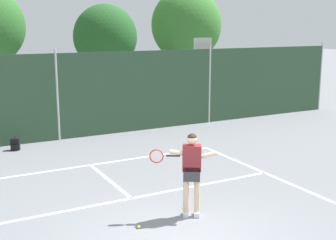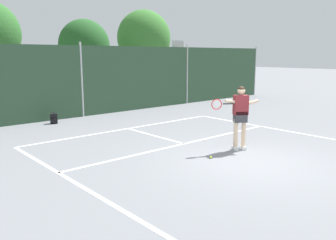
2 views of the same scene
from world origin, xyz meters
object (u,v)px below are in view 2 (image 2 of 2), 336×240
tennis_ball (211,157)px  basketball_hoop (177,62)px  backpack_black (54,119)px  tennis_player (240,112)px

tennis_ball → basketball_hoop: bearing=51.5°
basketball_hoop → tennis_ball: 12.23m
backpack_black → tennis_ball: bearing=-81.2°
backpack_black → tennis_player: bearing=-71.8°
tennis_ball → backpack_black: (-1.15, 7.40, 0.16)m
basketball_hoop → backpack_black: basketball_hoop is taller
basketball_hoop → tennis_player: size_ratio=1.91×
basketball_hoop → backpack_black: size_ratio=7.67×
basketball_hoop → tennis_player: 11.30m
basketball_hoop → backpack_black: 9.10m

